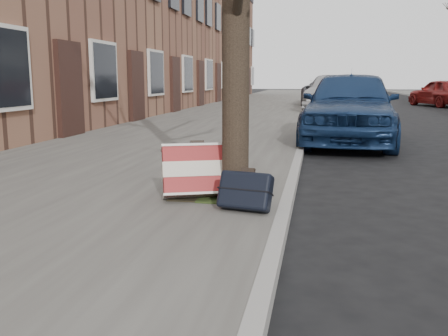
% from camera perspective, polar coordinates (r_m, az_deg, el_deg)
% --- Properties ---
extents(ground, '(120.00, 120.00, 0.00)m').
position_cam_1_polar(ground, '(4.21, 23.61, -9.10)').
color(ground, black).
rests_on(ground, ground).
extents(near_sidewalk, '(5.00, 70.00, 0.12)m').
position_cam_1_polar(near_sidewalk, '(19.12, 2.42, 6.40)').
color(near_sidewalk, '#66645D').
rests_on(near_sidewalk, ground).
extents(house_near, '(6.80, 40.00, 7.00)m').
position_cam_1_polar(house_near, '(21.78, -13.26, 15.68)').
color(house_near, brown).
rests_on(house_near, ground).
extents(dirt_patch, '(0.85, 0.85, 0.02)m').
position_cam_1_polar(dirt_patch, '(5.32, -0.84, -2.86)').
color(dirt_patch, black).
rests_on(dirt_patch, near_sidewalk).
extents(suitcase_red, '(0.82, 0.63, 0.56)m').
position_cam_1_polar(suitcase_red, '(5.07, -2.90, -0.37)').
color(suitcase_red, maroon).
rests_on(suitcase_red, near_sidewalk).
extents(suitcase_navy, '(0.54, 0.38, 0.39)m').
position_cam_1_polar(suitcase_navy, '(4.60, 2.46, -2.58)').
color(suitcase_navy, black).
rests_on(suitcase_navy, near_sidewalk).
extents(car_near_front, '(2.18, 4.62, 1.53)m').
position_cam_1_polar(car_near_front, '(10.60, 14.24, 6.84)').
color(car_near_front, navy).
rests_on(car_near_front, ground).
extents(car_near_mid, '(2.58, 4.59, 1.43)m').
position_cam_1_polar(car_near_mid, '(20.06, 12.80, 8.22)').
color(car_near_mid, '#9EA1A4').
rests_on(car_near_mid, ground).
extents(car_near_back, '(2.80, 5.51, 1.49)m').
position_cam_1_polar(car_near_back, '(24.34, 12.15, 8.62)').
color(car_near_back, '#3D3D42').
rests_on(car_near_back, ground).
extents(car_far_back, '(2.75, 4.17, 1.32)m').
position_cam_1_polar(car_far_back, '(25.99, 23.59, 7.90)').
color(car_far_back, maroon).
rests_on(car_far_back, ground).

